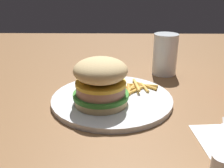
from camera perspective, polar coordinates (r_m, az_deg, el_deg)
ground_plane at (r=0.61m, az=2.78°, el=-3.85°), size 1.60×1.60×0.00m
plate at (r=0.61m, az=-0.00°, el=-3.14°), size 0.28×0.28×0.01m
sandwich at (r=0.55m, az=-2.51°, el=0.59°), size 0.12×0.12×0.10m
fries_pile at (r=0.64m, az=5.22°, el=-0.83°), size 0.10×0.12×0.01m
drink_glass at (r=0.78m, az=11.59°, el=6.09°), size 0.07×0.07×0.12m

